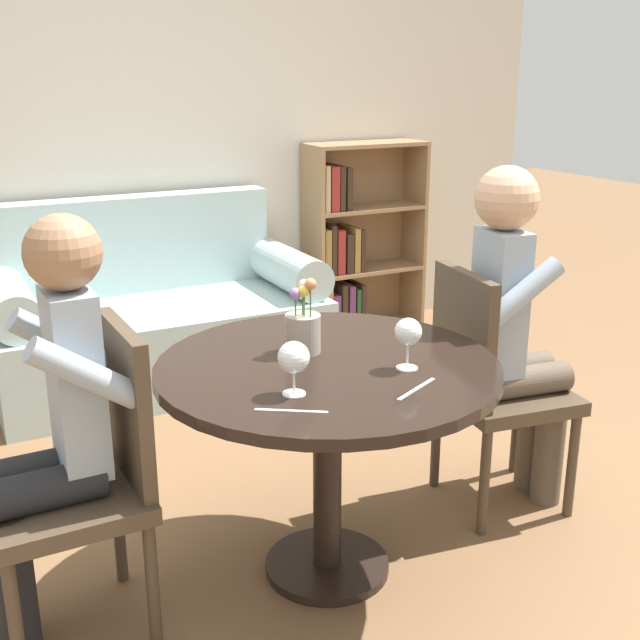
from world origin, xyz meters
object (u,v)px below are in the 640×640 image
Objects in this scene: chair_left at (89,471)px; person_right at (516,328)px; chair_right at (489,380)px; wine_glass_right at (408,333)px; wine_glass_left at (294,359)px; couch at (157,322)px; flower_vase at (303,327)px; bookshelf_right at (350,247)px; person_left at (50,429)px.

chair_left is 1.51m from person_right.
chair_left is 0.72× the size of person_right.
wine_glass_right is (-0.52, -0.25, 0.33)m from chair_right.
couch is at bearing 84.62° from wine_glass_left.
person_right is 0.82m from flower_vase.
person_right is at bearing -103.29° from bookshelf_right.
person_right reaches higher than wine_glass_right.
bookshelf_right is at bearing 135.14° from chair_left.
chair_left is 5.83× the size of wine_glass_right.
person_left is at bearing -113.79° from couch.
wine_glass_right is (0.18, -2.02, 0.51)m from couch.
bookshelf_right is at bearing 57.55° from wine_glass_left.
chair_left is 0.75m from flower_vase.
wine_glass_left is (-1.47, -2.31, 0.29)m from bookshelf_right.
wine_glass_right is at bearing 75.06° from chair_left.
chair_right is at bearing -1.21° from flower_vase.
chair_right is 0.74× the size of person_left.
person_left is 0.79m from flower_vase.
bookshelf_right is 2.11m from chair_right.
person_right is 8.33× the size of wine_glass_left.
chair_left is 3.75× the size of flower_vase.
chair_left reaches higher than wine_glass_left.
flower_vase is (-0.02, -1.76, 0.48)m from couch.
person_left is 5.05× the size of flower_vase.
chair_right is at bearing 16.96° from wine_glass_left.
person_right reaches higher than bookshelf_right.
chair_right is (-0.57, -2.04, -0.03)m from bookshelf_right.
wine_glass_right is (0.98, -0.22, 0.18)m from person_left.
chair_left is 1.00× the size of chair_right.
person_left is 8.07× the size of wine_glass_left.
person_left is at bearing 98.28° from person_right.
chair_left is 0.17m from person_left.
chair_right is 5.83× the size of wine_glass_right.
flower_vase reaches higher than wine_glass_left.
chair_left reaches higher than wine_glass_right.
couch is 6.79× the size of flower_vase.
flower_vase is (-0.81, 0.04, 0.12)m from person_right.
bookshelf_right is (1.28, 0.26, 0.21)m from couch.
bookshelf_right is 7.58× the size of wine_glass_left.
chair_right is 0.72× the size of person_right.
chair_right is at bearing 84.66° from person_right.
flower_vase is at bearing 92.86° from chair_left.
person_left reaches higher than wine_glass_left.
person_right is at bearing 89.37° from chair_left.
flower_vase is (-0.21, 0.27, -0.03)m from wine_glass_right.
bookshelf_right is 2.86m from chair_left.
couch is 1.81× the size of chair_right.
couch is at bearing 155.13° from person_left.
wine_glass_left is (-0.90, -0.27, 0.32)m from chair_right.
person_left is 7.85× the size of wine_glass_right.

